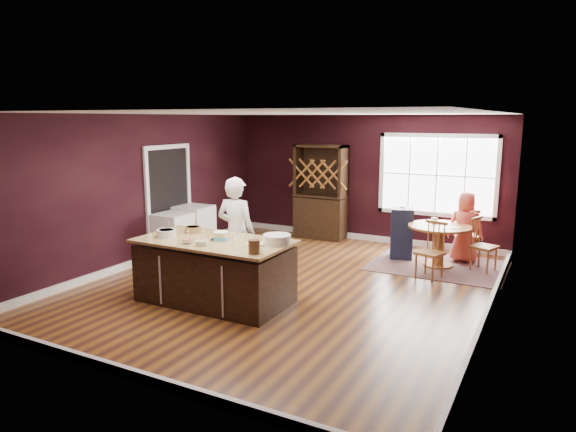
% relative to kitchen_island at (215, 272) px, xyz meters
% --- Properties ---
extents(room_shell, '(7.00, 7.00, 7.00)m').
position_rel_kitchen_island_xyz_m(room_shell, '(0.61, 1.20, 0.91)').
color(room_shell, brown).
rests_on(room_shell, ground).
extents(window, '(2.36, 0.10, 1.66)m').
position_rel_kitchen_island_xyz_m(window, '(2.11, 4.67, 1.06)').
color(window, white).
rests_on(window, room_shell).
extents(doorway, '(0.08, 1.26, 2.13)m').
position_rel_kitchen_island_xyz_m(doorway, '(-2.36, 1.80, 0.59)').
color(doorway, white).
rests_on(doorway, room_shell).
extents(kitchen_island, '(2.22, 1.16, 0.92)m').
position_rel_kitchen_island_xyz_m(kitchen_island, '(0.00, 0.00, 0.00)').
color(kitchen_island, black).
rests_on(kitchen_island, ground).
extents(dining_table, '(1.11, 1.11, 0.75)m').
position_rel_kitchen_island_xyz_m(dining_table, '(2.48, 3.37, 0.10)').
color(dining_table, brown).
rests_on(dining_table, ground).
extents(baker, '(0.66, 0.45, 1.75)m').
position_rel_kitchen_island_xyz_m(baker, '(-0.09, 0.70, 0.44)').
color(baker, silver).
rests_on(baker, ground).
extents(layer_cake, '(0.29, 0.29, 0.12)m').
position_rel_kitchen_island_xyz_m(layer_cake, '(0.09, 0.04, 0.54)').
color(layer_cake, white).
rests_on(layer_cake, kitchen_island).
extents(bowl_blue, '(0.28, 0.28, 0.11)m').
position_rel_kitchen_island_xyz_m(bowl_blue, '(-0.72, -0.17, 0.54)').
color(bowl_blue, silver).
rests_on(bowl_blue, kitchen_island).
extents(bowl_yellow, '(0.25, 0.25, 0.09)m').
position_rel_kitchen_island_xyz_m(bowl_yellow, '(-0.56, 0.24, 0.53)').
color(bowl_yellow, olive).
rests_on(bowl_yellow, kitchen_island).
extents(bowl_pink, '(0.16, 0.16, 0.06)m').
position_rel_kitchen_island_xyz_m(bowl_pink, '(-0.19, -0.35, 0.51)').
color(bowl_pink, silver).
rests_on(bowl_pink, kitchen_island).
extents(bowl_olive, '(0.17, 0.17, 0.07)m').
position_rel_kitchen_island_xyz_m(bowl_olive, '(0.05, -0.34, 0.51)').
color(bowl_olive, beige).
rests_on(bowl_olive, kitchen_island).
extents(drinking_glass, '(0.07, 0.07, 0.15)m').
position_rel_kitchen_island_xyz_m(drinking_glass, '(0.34, -0.08, 0.55)').
color(drinking_glass, white).
rests_on(drinking_glass, kitchen_island).
extents(dinner_plate, '(0.27, 0.27, 0.02)m').
position_rel_kitchen_island_xyz_m(dinner_plate, '(0.67, 0.05, 0.49)').
color(dinner_plate, white).
rests_on(dinner_plate, kitchen_island).
extents(white_tub, '(0.39, 0.39, 0.13)m').
position_rel_kitchen_island_xyz_m(white_tub, '(0.92, 0.21, 0.55)').
color(white_tub, silver).
rests_on(white_tub, kitchen_island).
extents(stoneware_crock, '(0.15, 0.15, 0.18)m').
position_rel_kitchen_island_xyz_m(stoneware_crock, '(0.91, -0.37, 0.57)').
color(stoneware_crock, brown).
rests_on(stoneware_crock, kitchen_island).
extents(rug, '(2.33, 1.81, 0.01)m').
position_rel_kitchen_island_xyz_m(rug, '(2.48, 3.37, -0.43)').
color(rug, brown).
rests_on(rug, ground).
extents(chair_east, '(0.49, 0.50, 0.95)m').
position_rel_kitchen_island_xyz_m(chair_east, '(3.23, 3.44, 0.04)').
color(chair_east, olive).
rests_on(chair_east, ground).
extents(chair_south, '(0.50, 0.49, 0.97)m').
position_rel_kitchen_island_xyz_m(chair_south, '(2.50, 2.55, 0.04)').
color(chair_south, brown).
rests_on(chair_south, ground).
extents(chair_north, '(0.51, 0.50, 0.99)m').
position_rel_kitchen_island_xyz_m(chair_north, '(2.83, 4.11, 0.05)').
color(chair_north, brown).
rests_on(chair_north, ground).
extents(seated_woman, '(0.67, 0.46, 1.32)m').
position_rel_kitchen_island_xyz_m(seated_woman, '(2.84, 3.87, 0.22)').
color(seated_woman, '#C74E40').
rests_on(seated_woman, ground).
extents(high_chair, '(0.51, 0.51, 1.01)m').
position_rel_kitchen_island_xyz_m(high_chair, '(1.73, 3.59, 0.07)').
color(high_chair, '#161D3C').
rests_on(high_chair, ground).
extents(toddler, '(0.18, 0.14, 0.26)m').
position_rel_kitchen_island_xyz_m(toddler, '(1.73, 3.72, 0.37)').
color(toddler, '#8CA5BF').
rests_on(toddler, high_chair).
extents(table_plate, '(0.18, 0.18, 0.01)m').
position_rel_kitchen_island_xyz_m(table_plate, '(2.78, 3.27, 0.32)').
color(table_plate, beige).
rests_on(table_plate, dining_table).
extents(table_cup, '(0.13, 0.13, 0.10)m').
position_rel_kitchen_island_xyz_m(table_cup, '(2.34, 3.55, 0.36)').
color(table_cup, white).
rests_on(table_cup, dining_table).
extents(hutch, '(1.13, 0.47, 2.06)m').
position_rel_kitchen_island_xyz_m(hutch, '(-0.33, 4.42, 0.59)').
color(hutch, '#301E0F').
rests_on(hutch, ground).
extents(washer, '(0.61, 0.59, 0.88)m').
position_rel_kitchen_island_xyz_m(washer, '(-2.03, 1.48, 0.00)').
color(washer, white).
rests_on(washer, ground).
extents(dryer, '(0.64, 0.62, 0.93)m').
position_rel_kitchen_island_xyz_m(dryer, '(-2.03, 2.12, 0.03)').
color(dryer, silver).
rests_on(dryer, ground).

